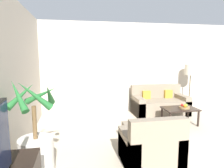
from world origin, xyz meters
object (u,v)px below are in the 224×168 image
at_px(apple_green, 186,105).
at_px(orange_fruit, 185,106).
at_px(coffee_table, 180,110).
at_px(ottoman, 139,134).
at_px(sofa_loveseat, 159,104).
at_px(fruit_bowl, 184,107).
at_px(floor_lamp, 191,72).
at_px(potted_palm, 36,146).
at_px(apple_red, 182,105).
at_px(armchair, 151,148).

xyz_separation_m(apple_green, orange_fruit, (-0.07, -0.05, -0.00)).
distance_m(coffee_table, ottoman, 1.61).
distance_m(sofa_loveseat, fruit_bowl, 1.03).
relative_size(floor_lamp, orange_fruit, 18.96).
bearing_deg(potted_palm, orange_fruit, 24.46).
distance_m(sofa_loveseat, orange_fruit, 1.11).
height_order(apple_red, ottoman, apple_red).
relative_size(apple_red, armchair, 0.08).
bearing_deg(floor_lamp, ottoman, -139.36).
bearing_deg(sofa_loveseat, coffee_table, -83.19).
distance_m(floor_lamp, fruit_bowl, 1.61).
bearing_deg(floor_lamp, potted_palm, -146.87).
distance_m(orange_fruit, armchair, 2.15).
bearing_deg(fruit_bowl, apple_red, 138.09).
bearing_deg(fruit_bowl, floor_lamp, 53.60).
bearing_deg(armchair, potted_palm, 177.82).
height_order(floor_lamp, apple_red, floor_lamp).
relative_size(coffee_table, armchair, 0.96).
bearing_deg(sofa_loveseat, floor_lamp, 7.34).
distance_m(floor_lamp, coffee_table, 1.69).
height_order(orange_fruit, armchair, armchair).
bearing_deg(coffee_table, sofa_loveseat, 96.81).
bearing_deg(fruit_bowl, armchair, -133.58).
height_order(apple_green, orange_fruit, apple_green).
height_order(fruit_bowl, apple_red, apple_red).
bearing_deg(potted_palm, fruit_bowl, 25.28).
bearing_deg(apple_red, coffee_table, -171.64).
relative_size(floor_lamp, apple_green, 18.38).
bearing_deg(apple_red, ottoman, -148.23).
bearing_deg(orange_fruit, floor_lamp, 54.18).
height_order(sofa_loveseat, fruit_bowl, sofa_loveseat).
xyz_separation_m(sofa_loveseat, ottoman, (-1.24, -1.83, -0.09)).
height_order(orange_fruit, ottoman, orange_fruit).
xyz_separation_m(coffee_table, ottoman, (-1.35, -0.87, -0.16)).
distance_m(sofa_loveseat, ottoman, 2.21).
bearing_deg(apple_red, orange_fruit, -84.72).
xyz_separation_m(potted_palm, apple_red, (3.21, 1.58, 0.06)).
height_order(fruit_bowl, orange_fruit, orange_fruit).
xyz_separation_m(sofa_loveseat, coffee_table, (0.12, -0.96, 0.07)).
distance_m(potted_palm, sofa_loveseat, 3.96).
bearing_deg(apple_red, armchair, -132.01).
xyz_separation_m(armchair, ottoman, (0.07, 0.77, -0.08)).
distance_m(coffee_table, apple_red, 0.15).
relative_size(fruit_bowl, armchair, 0.30).
bearing_deg(apple_green, apple_red, 141.91).
relative_size(sofa_loveseat, armchair, 1.80).
bearing_deg(apple_green, orange_fruit, -140.95).
bearing_deg(sofa_loveseat, orange_fruit, -80.33).
distance_m(floor_lamp, apple_green, 1.58).
xyz_separation_m(potted_palm, sofa_loveseat, (3.04, 2.54, -0.15)).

